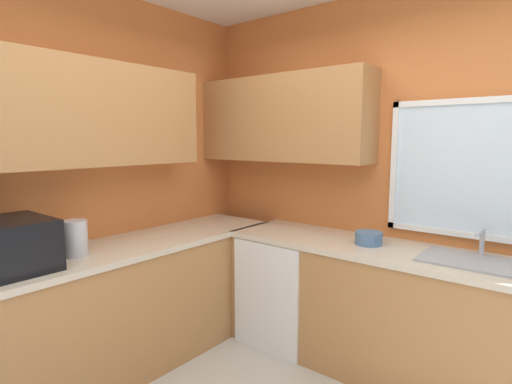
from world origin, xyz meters
TOP-DOWN VIEW (x-y plane):
  - room_shell at (-0.75, 0.52)m, footprint 3.56×3.45m
  - counter_run_left at (-1.41, 0.00)m, footprint 0.65×3.06m
  - counter_run_back at (0.21, 1.35)m, footprint 2.65×0.65m
  - dishwasher at (-0.75, 1.32)m, footprint 0.60×0.60m
  - microwave at (-1.41, -0.43)m, footprint 0.48×0.36m
  - kettle at (-1.39, -0.08)m, footprint 0.14×0.14m
  - sink_assembly at (0.60, 1.36)m, footprint 0.61×0.40m
  - bowl at (-0.08, 1.35)m, footprint 0.19×0.19m

SIDE VIEW (x-z plane):
  - dishwasher at x=-0.75m, z-range 0.00..0.85m
  - counter_run_left at x=-1.41m, z-range 0.00..0.90m
  - counter_run_back at x=0.21m, z-range 0.00..0.90m
  - sink_assembly at x=0.60m, z-range 0.81..1.01m
  - bowl at x=-0.08m, z-range 0.90..0.99m
  - kettle at x=-1.39m, z-range 0.90..1.13m
  - microwave at x=-1.41m, z-range 0.90..1.19m
  - room_shell at x=-0.75m, z-range 0.48..3.25m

